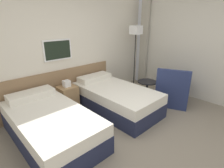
# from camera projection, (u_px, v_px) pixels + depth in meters

# --- Properties ---
(ground_plane) EXTENTS (16.00, 16.00, 0.00)m
(ground_plane) POSITION_uv_depth(u_px,v_px,m) (145.00, 144.00, 2.88)
(ground_plane) COLOR slate
(wall_headboard) EXTENTS (10.00, 0.10, 2.70)m
(wall_headboard) POSITION_uv_depth(u_px,v_px,m) (67.00, 49.00, 3.95)
(wall_headboard) COLOR beige
(wall_headboard) RESTS_ON ground_plane
(wall_window) EXTENTS (0.21, 4.72, 2.70)m
(wall_window) POSITION_uv_depth(u_px,v_px,m) (215.00, 47.00, 4.01)
(wall_window) COLOR white
(wall_window) RESTS_ON ground_plane
(bed_near_door) EXTENTS (1.04, 1.97, 0.65)m
(bed_near_door) POSITION_uv_depth(u_px,v_px,m) (50.00, 124.00, 2.94)
(bed_near_door) COLOR #1E233D
(bed_near_door) RESTS_ON ground_plane
(bed_near_window) EXTENTS (1.04, 1.97, 0.65)m
(bed_near_window) POSITION_uv_depth(u_px,v_px,m) (115.00, 98.00, 3.93)
(bed_near_window) COLOR #1E233D
(bed_near_window) RESTS_ON ground_plane
(nightstand) EXTENTS (0.38, 0.37, 0.69)m
(nightstand) POSITION_uv_depth(u_px,v_px,m) (68.00, 97.00, 3.93)
(nightstand) COLOR #9E7A51
(nightstand) RESTS_ON ground_plane
(floor_lamp) EXTENTS (0.26, 0.26, 1.79)m
(floor_lamp) POSITION_uv_depth(u_px,v_px,m) (136.00, 36.00, 4.68)
(floor_lamp) COLOR black
(floor_lamp) RESTS_ON ground_plane
(side_table) EXTENTS (0.47, 0.47, 0.50)m
(side_table) POSITION_uv_depth(u_px,v_px,m) (147.00, 87.00, 4.36)
(side_table) COLOR black
(side_table) RESTS_ON ground_plane
(armchair) EXTENTS (1.06, 0.99, 0.91)m
(armchair) POSITION_uv_depth(u_px,v_px,m) (172.00, 91.00, 4.26)
(armchair) COLOR navy
(armchair) RESTS_ON ground_plane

